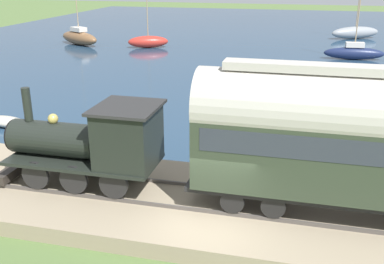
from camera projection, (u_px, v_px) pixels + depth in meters
The scene contains 10 objects.
ground_plane at pixel (211, 237), 14.01m from camera, with size 200.00×200.00×0.00m, color #516B38.
harbor_water at pixel (284, 37), 54.61m from camera, with size 80.00×80.00×0.01m.
rail_embankment at pixel (219, 208), 15.12m from camera, with size 5.78×56.00×0.66m.
steam_locomotive at pixel (95, 140), 15.41m from camera, with size 2.29×5.85×3.37m.
passenger_coach at pixel (358, 136), 13.19m from camera, with size 2.26×10.10×4.66m.
sailboat_brown at pixel (79, 37), 49.10m from camera, with size 4.44×6.10×9.32m.
sailboat_red at pixel (148, 41), 47.31m from camera, with size 3.00×4.46×6.78m.
sailboat_gray at pixel (355, 32), 53.39m from camera, with size 4.34×6.16×9.33m.
sailboat_navy at pixel (354, 52), 41.10m from camera, with size 1.56×5.45×8.40m.
rowboat_near_shore at pixel (6, 122), 23.72m from camera, with size 1.45×2.74×0.52m.
Camera 1 is at (-11.83, -2.30, 7.87)m, focal length 42.00 mm.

